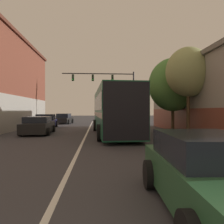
# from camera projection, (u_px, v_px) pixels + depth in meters

# --- Properties ---
(lane_center_line) EXTENTS (0.14, 43.62, 0.01)m
(lane_center_line) POSITION_uv_depth(u_px,v_px,m) (86.00, 136.00, 15.39)
(lane_center_line) COLOR silver
(lane_center_line) RESTS_ON ground_plane
(bus) EXTENTS (3.15, 10.71, 3.33)m
(bus) POSITION_uv_depth(u_px,v_px,m) (114.00, 110.00, 16.16)
(bus) COLOR #145133
(bus) RESTS_ON ground_plane
(hatchback_foreground) EXTENTS (2.04, 4.16, 1.38)m
(hatchback_foreground) POSITION_uv_depth(u_px,v_px,m) (210.00, 175.00, 3.83)
(hatchback_foreground) COLOR #285633
(hatchback_foreground) RESTS_ON ground_plane
(parked_car_left_near) EXTENTS (2.34, 4.60, 1.35)m
(parked_car_left_near) POSITION_uv_depth(u_px,v_px,m) (38.00, 125.00, 16.90)
(parked_car_left_near) COLOR black
(parked_car_left_near) RESTS_ON ground_plane
(parked_car_left_mid) EXTENTS (2.41, 4.83, 1.44)m
(parked_car_left_mid) POSITION_uv_depth(u_px,v_px,m) (46.00, 121.00, 22.57)
(parked_car_left_mid) COLOR navy
(parked_car_left_mid) RESTS_ON ground_plane
(parked_car_left_far) EXTENTS (2.32, 4.01, 1.39)m
(parked_car_left_far) POSITION_uv_depth(u_px,v_px,m) (64.00, 119.00, 30.05)
(parked_car_left_far) COLOR black
(parked_car_left_far) RESTS_ON ground_plane
(traffic_signal_gantry) EXTENTS (9.01, 0.36, 6.71)m
(traffic_signal_gantry) POSITION_uv_depth(u_px,v_px,m) (110.00, 85.00, 27.29)
(traffic_signal_gantry) COLOR black
(traffic_signal_gantry) RESTS_ON ground_plane
(street_tree_near) EXTENTS (3.03, 2.73, 6.07)m
(street_tree_near) POSITION_uv_depth(u_px,v_px,m) (188.00, 72.00, 14.65)
(street_tree_near) COLOR #4C3823
(street_tree_near) RESTS_ON ground_plane
(street_tree_far) EXTENTS (3.78, 3.41, 5.91)m
(street_tree_far) POSITION_uv_depth(u_px,v_px,m) (173.00, 85.00, 17.10)
(street_tree_far) COLOR #4C3823
(street_tree_far) RESTS_ON ground_plane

